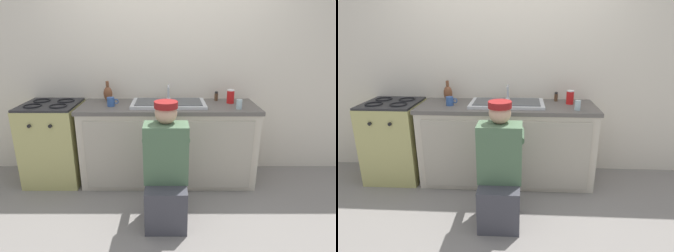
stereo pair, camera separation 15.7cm
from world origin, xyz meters
TOP-DOWN VIEW (x-y plane):
  - ground_plane at (0.00, 0.00)m, footprint 12.00×12.00m
  - back_wall at (0.00, 0.65)m, footprint 6.00×0.10m
  - counter_cabinet at (0.00, 0.29)m, footprint 1.89×0.62m
  - countertop at (0.00, 0.30)m, footprint 1.93×0.62m
  - sink_double_basin at (0.00, 0.30)m, footprint 0.80×0.44m
  - stove_range at (-1.30, 0.30)m, footprint 0.61×0.62m
  - plumber_person at (-0.02, -0.49)m, footprint 0.42×0.61m
  - soda_cup_red at (0.69, 0.38)m, footprint 0.08×0.08m
  - coffee_mug at (-0.61, 0.24)m, footprint 0.13×0.08m
  - water_glass at (0.73, 0.12)m, footprint 0.06×0.06m
  - spice_bottle_pepper at (0.55, 0.50)m, footprint 0.04×0.04m
  - vase_decorative at (-0.69, 0.47)m, footprint 0.10×0.10m

SIDE VIEW (x-z plane):
  - ground_plane at x=0.00m, z-range 0.00..0.00m
  - counter_cabinet at x=0.00m, z-range 0.00..0.85m
  - stove_range at x=-1.30m, z-range 0.00..0.92m
  - plumber_person at x=-0.02m, z-range -0.09..1.01m
  - countertop at x=0.00m, z-range 0.85..0.89m
  - sink_double_basin at x=0.00m, z-range 0.82..1.01m
  - coffee_mug at x=-0.61m, z-range 0.89..0.99m
  - water_glass at x=0.73m, z-range 0.89..0.99m
  - spice_bottle_pepper at x=0.55m, z-range 0.89..1.00m
  - soda_cup_red at x=0.69m, z-range 0.89..1.05m
  - vase_decorative at x=-0.69m, z-range 0.87..1.10m
  - back_wall at x=0.00m, z-range 0.00..2.50m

